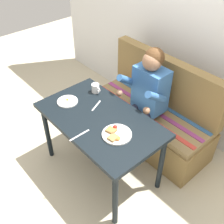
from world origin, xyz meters
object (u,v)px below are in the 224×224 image
object	(u,v)px
plate_breakfast	(116,134)
knife	(80,135)
person	(146,93)
plate_eggs	(67,101)
fork	(96,106)
coffee_mug	(96,88)
couch	(152,116)
table	(100,125)

from	to	relation	value
plate_breakfast	knife	xyz separation A→B (m)	(-0.20, -0.23, -0.01)
person	plate_breakfast	world-z (taller)	person
plate_eggs	knife	world-z (taller)	plate_eggs
fork	plate_eggs	bearing A→B (deg)	-167.27
coffee_mug	fork	size ratio (longest dim) A/B	0.69
couch	person	xyz separation A→B (m)	(0.02, -0.17, 0.41)
couch	knife	bearing A→B (deg)	-86.51
plate_eggs	coffee_mug	bearing A→B (deg)	81.63
table	couch	xyz separation A→B (m)	(0.00, 0.76, -0.32)
table	knife	distance (m)	0.29
plate_breakfast	coffee_mug	world-z (taller)	coffee_mug
coffee_mug	table	bearing A→B (deg)	-33.90
table	fork	world-z (taller)	fork
person	plate_eggs	xyz separation A→B (m)	(-0.41, -0.67, -0.00)
plate_eggs	knife	xyz separation A→B (m)	(0.46, -0.19, -0.01)
table	fork	distance (m)	0.20
person	fork	distance (m)	0.53
table	couch	bearing A→B (deg)	90.00
table	person	world-z (taller)	person
table	person	xyz separation A→B (m)	(0.02, 0.59, 0.09)
couch	fork	world-z (taller)	couch
fork	knife	bearing A→B (deg)	-82.14
person	fork	world-z (taller)	person
knife	plate_breakfast	bearing A→B (deg)	48.86
couch	knife	xyz separation A→B (m)	(0.06, -1.04, 0.40)
couch	plate_breakfast	xyz separation A→B (m)	(0.27, -0.80, 0.41)
table	person	size ratio (longest dim) A/B	0.99
person	plate_eggs	distance (m)	0.79
fork	plate_breakfast	bearing A→B (deg)	-40.70
couch	person	size ratio (longest dim) A/B	1.19
plate_breakfast	fork	distance (m)	0.45
couch	knife	distance (m)	1.11
person	knife	xyz separation A→B (m)	(0.05, -0.86, -0.01)
couch	plate_breakfast	distance (m)	0.94
person	fork	bearing A→B (deg)	-109.66
knife	person	bearing A→B (deg)	92.89
plate_breakfast	knife	world-z (taller)	plate_breakfast
couch	fork	distance (m)	0.80
knife	plate_eggs	bearing A→B (deg)	157.48
couch	plate_eggs	size ratio (longest dim) A/B	7.13
plate_breakfast	coffee_mug	distance (m)	0.67
fork	person	bearing A→B (deg)	46.45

